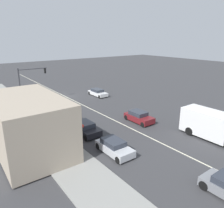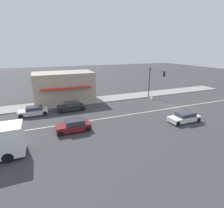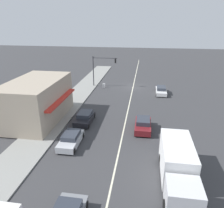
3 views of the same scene
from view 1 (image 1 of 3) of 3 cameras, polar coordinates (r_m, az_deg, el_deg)
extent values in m
plane|color=#38383A|center=(26.04, 4.53, -6.15)|extent=(160.00, 160.00, 0.00)
cube|color=gray|center=(21.33, -13.55, -11.98)|extent=(4.00, 73.00, 0.12)
cube|color=beige|center=(40.59, -12.36, 2.07)|extent=(0.16, 60.00, 0.01)
cube|color=tan|center=(21.49, -21.11, -4.86)|extent=(5.68, 10.22, 5.05)
cube|color=red|center=(22.33, -13.35, -2.56)|extent=(0.70, 8.17, 0.20)
cylinder|color=#333338|center=(37.01, -22.93, 4.31)|extent=(0.18, 0.18, 5.60)
cylinder|color=#333338|center=(37.18, -20.00, 8.61)|extent=(4.50, 0.12, 0.12)
cube|color=black|center=(37.84, -17.09, 8.32)|extent=(0.28, 0.24, 0.84)
sphere|color=red|center=(37.92, -17.20, 8.75)|extent=(0.18, 0.18, 0.18)
sphere|color=gold|center=(37.96, -17.16, 8.34)|extent=(0.18, 0.18, 0.18)
sphere|color=green|center=(38.00, -17.13, 7.94)|extent=(0.18, 0.18, 0.18)
cylinder|color=#282D42|center=(27.33, -21.20, -4.93)|extent=(0.26, 0.26, 0.85)
cylinder|color=maroon|center=(27.08, -21.36, -3.50)|extent=(0.34, 0.34, 0.60)
sphere|color=tan|center=(26.94, -21.45, -2.68)|extent=(0.22, 0.22, 0.22)
cube|color=silver|center=(37.40, -19.06, 0.90)|extent=(0.45, 0.21, 0.84)
cube|color=silver|center=(37.11, -18.91, 0.79)|extent=(0.45, 0.21, 0.84)
cube|color=white|center=(25.23, 23.55, -4.54)|extent=(2.40, 5.10, 2.60)
cylinder|color=black|center=(27.07, 22.17, -5.47)|extent=(0.28, 0.90, 0.90)
cylinder|color=black|center=(25.36, 19.57, -6.70)|extent=(0.28, 0.90, 0.90)
cube|color=maroon|center=(27.69, 7.09, -3.63)|extent=(1.80, 3.85, 0.69)
cube|color=#2D333D|center=(27.62, 6.86, -2.37)|extent=(1.53, 2.12, 0.49)
cylinder|color=black|center=(27.32, 10.49, -4.55)|extent=(0.22, 0.63, 0.63)
cylinder|color=black|center=(26.24, 8.08, -5.35)|extent=(0.22, 0.63, 0.63)
cylinder|color=black|center=(29.31, 6.17, -2.83)|extent=(0.22, 0.63, 0.63)
cylinder|color=black|center=(28.31, 3.78, -3.50)|extent=(0.22, 0.63, 0.63)
cube|color=silver|center=(39.76, -3.70, 2.81)|extent=(1.70, 4.21, 0.59)
cube|color=#2D333D|center=(39.80, -3.88, 3.60)|extent=(1.45, 2.31, 0.47)
cylinder|color=black|center=(38.84, -1.40, 2.25)|extent=(0.22, 0.62, 0.62)
cylinder|color=black|center=(38.02, -3.25, 1.90)|extent=(0.22, 0.62, 0.62)
cylinder|color=black|center=(41.58, -4.11, 3.21)|extent=(0.22, 0.62, 0.62)
cylinder|color=black|center=(40.82, -5.89, 2.90)|extent=(0.22, 0.62, 0.62)
cube|color=#B7BABF|center=(20.38, 0.67, -11.51)|extent=(1.76, 3.92, 0.64)
cube|color=#2D333D|center=(20.26, 0.34, -9.92)|extent=(1.50, 2.16, 0.47)
cylinder|color=black|center=(19.87, 5.28, -12.98)|extent=(0.22, 0.64, 0.64)
cylinder|color=black|center=(19.00, 1.64, -14.43)|extent=(0.22, 0.64, 0.64)
cylinder|color=black|center=(21.98, -0.16, -9.78)|extent=(0.22, 0.64, 0.64)
cylinder|color=black|center=(21.19, -3.62, -10.90)|extent=(0.22, 0.64, 0.64)
cube|color=black|center=(24.38, -6.94, -6.62)|extent=(1.84, 3.97, 0.65)
cube|color=#2D333D|center=(24.32, -7.22, -5.23)|extent=(1.57, 2.18, 0.50)
cylinder|color=black|center=(23.62, -3.26, -7.81)|extent=(0.22, 0.64, 0.64)
cylinder|color=black|center=(22.85, -6.74, -8.80)|extent=(0.22, 0.64, 0.64)
cylinder|color=black|center=(26.08, -7.08, -5.43)|extent=(0.22, 0.64, 0.64)
cylinder|color=black|center=(25.39, -10.31, -6.23)|extent=(0.22, 0.64, 0.64)
cylinder|color=black|center=(18.72, 25.66, -16.74)|extent=(0.22, 0.70, 0.70)
cylinder|color=black|center=(17.45, 22.87, -19.02)|extent=(0.22, 0.70, 0.70)
camera|label=2|loc=(40.02, 31.08, 13.01)|focal=28.00mm
camera|label=3|loc=(18.52, 69.14, 11.93)|focal=35.00mm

